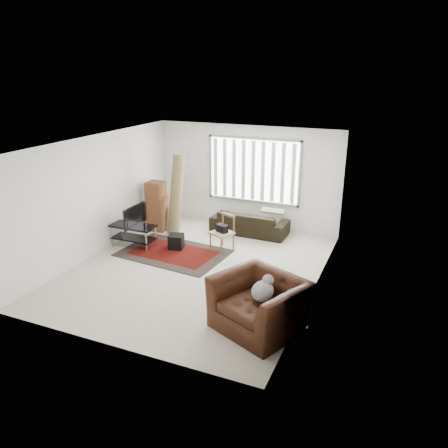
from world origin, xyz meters
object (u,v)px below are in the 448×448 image
at_px(side_chair, 223,231).
at_px(armchair, 260,301).
at_px(tv_stand, 133,231).
at_px(sofa, 250,219).
at_px(moving_boxes, 157,208).

bearing_deg(side_chair, armchair, -32.17).
height_order(tv_stand, sofa, sofa).
height_order(side_chair, armchair, armchair).
xyz_separation_m(moving_boxes, side_chair, (2.14, -0.58, -0.13)).
distance_m(side_chair, armchair, 3.36).
height_order(tv_stand, side_chair, side_chair).
height_order(tv_stand, moving_boxes, moving_boxes).
distance_m(tv_stand, sofa, 2.97).
height_order(sofa, armchair, armchair).
bearing_deg(armchair, tv_stand, 175.17).
relative_size(moving_boxes, sofa, 0.65).
distance_m(sofa, armchair, 4.40).
height_order(moving_boxes, sofa, moving_boxes).
distance_m(tv_stand, armchair, 4.45).
relative_size(tv_stand, side_chair, 1.29).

